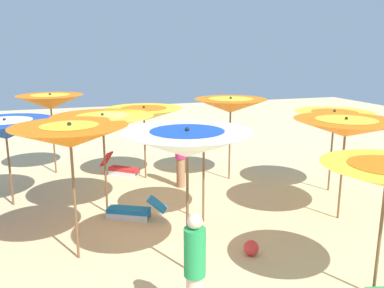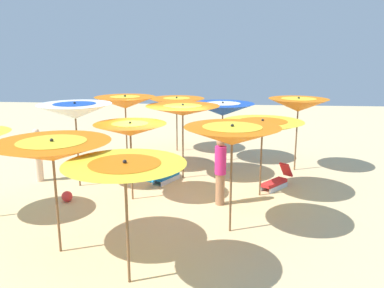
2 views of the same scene
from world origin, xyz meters
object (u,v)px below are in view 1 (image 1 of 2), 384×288
object	(u,v)px
beach_umbrella_2	(187,143)
beach_umbrella_7	(346,128)
beach_umbrella_6	(204,137)
beachgoer_1	(181,154)
beach_umbrella_4	(5,129)
lounger_2	(121,168)
beach_umbrella_8	(50,102)
beach_umbrella_5	(103,122)
beach_umbrella_1	(70,136)
beach_umbrella_10	(231,105)
beach_umbrella_11	(334,118)
beach_umbrella_9	(144,114)
beach_ball	(251,248)
beachgoer_0	(195,269)
lounger_1	(133,210)

from	to	relation	value
beach_umbrella_2	beach_umbrella_7	size ratio (longest dim) A/B	1.08
beach_umbrella_6	beachgoer_1	xyz separation A→B (m)	(-2.39, 0.17, -0.99)
beach_umbrella_4	beachgoer_1	xyz separation A→B (m)	(-0.01, 4.34, -0.96)
beach_umbrella_2	lounger_2	distance (m)	6.23
beach_umbrella_8	beach_umbrella_6	bearing A→B (deg)	33.12
beach_umbrella_5	beach_umbrella_4	bearing A→B (deg)	-119.12
beach_umbrella_8	lounger_2	distance (m)	2.91
beach_umbrella_2	beach_umbrella_8	bearing A→B (deg)	-161.59
beach_umbrella_6	beach_umbrella_2	bearing A→B (deg)	-27.10
beach_umbrella_1	beach_umbrella_10	xyz separation A→B (m)	(-3.48, 4.50, -0.10)
beach_umbrella_2	beach_umbrella_11	bearing A→B (deg)	119.05
beach_umbrella_2	beach_umbrella_9	xyz separation A→B (m)	(-5.34, 0.34, -0.33)
beach_umbrella_6	beach_ball	distance (m)	2.51
beach_umbrella_2	beach_umbrella_4	size ratio (longest dim) A/B	1.11
beach_umbrella_5	beach_umbrella_10	xyz separation A→B (m)	(-1.48, 3.75, 0.03)
beach_umbrella_11	beach_umbrella_9	bearing A→B (deg)	-119.90
beach_umbrella_2	beach_umbrella_5	world-z (taller)	beach_umbrella_2
beach_umbrella_6	beach_ball	xyz separation A→B (m)	(1.72, 0.35, -1.80)
lounger_2	beach_umbrella_10	bearing A→B (deg)	15.11
beach_umbrella_6	beach_umbrella_9	size ratio (longest dim) A/B	0.97
beach_umbrella_9	beach_umbrella_1	bearing A→B (deg)	-26.33
beach_umbrella_7	beachgoer_0	size ratio (longest dim) A/B	1.41
beach_umbrella_5	beachgoer_0	world-z (taller)	beach_umbrella_5
beach_umbrella_4	beach_umbrella_9	distance (m)	3.74
beach_umbrella_4	lounger_2	bearing A→B (deg)	119.56
beach_ball	lounger_1	bearing A→B (deg)	-142.45
beach_umbrella_2	beach_umbrella_6	distance (m)	2.10
beach_umbrella_2	beach_umbrella_5	xyz separation A→B (m)	(-3.01, -1.05, -0.10)
beach_umbrella_7	beach_umbrella_11	world-z (taller)	beach_umbrella_7
beach_umbrella_11	beachgoer_0	world-z (taller)	beach_umbrella_11
beach_umbrella_11	beachgoer_1	bearing A→B (deg)	-111.84
beach_umbrella_8	beach_umbrella_11	size ratio (longest dim) A/B	1.12
beach_umbrella_5	beach_umbrella_6	xyz separation A→B (m)	(1.17, 2.00, -0.23)
lounger_1	beach_umbrella_4	bearing A→B (deg)	-4.68
beach_umbrella_10	lounger_2	distance (m)	3.87
beach_umbrella_4	beach_umbrella_10	world-z (taller)	beach_umbrella_10
beach_umbrella_5	beach_umbrella_9	xyz separation A→B (m)	(-2.33, 1.39, -0.23)
beach_umbrella_4	beach_umbrella_11	world-z (taller)	beach_umbrella_11
beachgoer_0	beach_umbrella_11	bearing A→B (deg)	-137.81
beachgoer_1	beach_umbrella_2	bearing A→B (deg)	172.43
beach_umbrella_1	beach_umbrella_8	distance (m)	5.71
beach_umbrella_2	beach_umbrella_4	distance (m)	5.33
beachgoer_1	beach_ball	world-z (taller)	beachgoer_1
beachgoer_0	beach_umbrella_9	bearing A→B (deg)	-91.81
beach_umbrella_1	beach_umbrella_4	world-z (taller)	beach_umbrella_1
lounger_2	beach_ball	bearing A→B (deg)	-34.66
beach_umbrella_2	lounger_2	world-z (taller)	beach_umbrella_2
lounger_2	beachgoer_1	size ratio (longest dim) A/B	0.65
beach_umbrella_4	beach_umbrella_10	distance (m)	5.94
beach_umbrella_11	beach_umbrella_4	bearing A→B (deg)	-100.49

